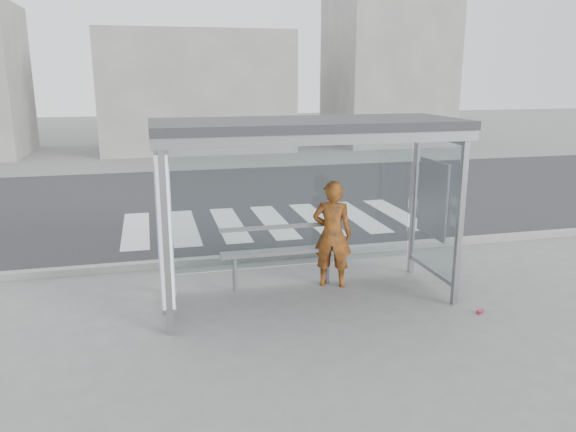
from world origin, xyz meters
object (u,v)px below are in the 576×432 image
Objects in this scene: bench at (282,251)px; soda_can at (480,311)px; person at (332,234)px; bus_shelter at (281,166)px.

bench reaches higher than soda_can.
bench is at bearing 12.33° from person.
person is 0.82m from bench.
person reaches higher than bench.
bus_shelter is at bearing 45.56° from person.
soda_can is at bearing -24.07° from bus_shelter.
bench is 2.99m from soda_can.
bus_shelter is 1.51m from bench.
person reaches higher than soda_can.
bus_shelter is at bearing 155.93° from soda_can.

